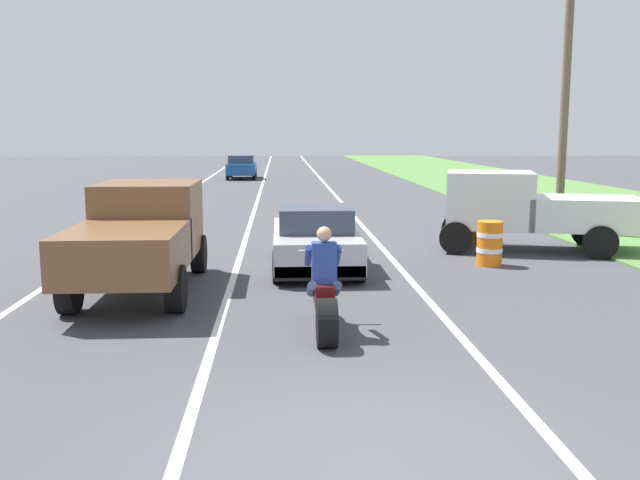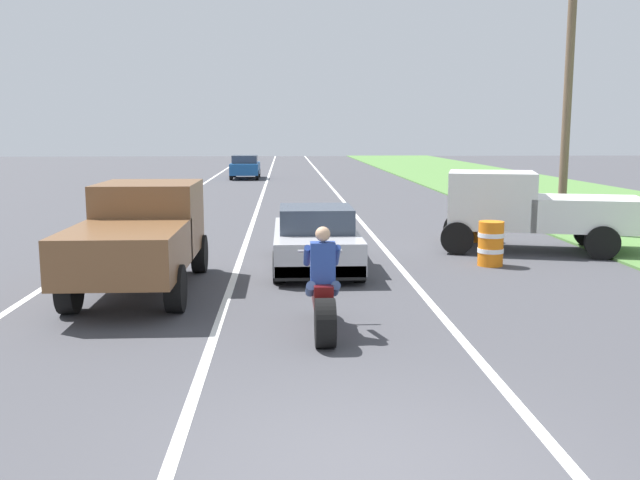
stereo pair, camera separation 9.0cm
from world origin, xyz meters
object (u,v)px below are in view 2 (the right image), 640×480
object	(u,v)px
distant_car_far_ahead	(245,167)
sports_car_silver	(316,239)
pickup_truck_left_lane_brown	(141,233)
motorcycle_with_rider	(323,296)
construction_barrel_mid	(474,223)
pickup_truck_right_shoulder_white	(529,207)
construction_barrel_nearest	(491,243)

from	to	relation	value
distant_car_far_ahead	sports_car_silver	bearing A→B (deg)	-83.92
pickup_truck_left_lane_brown	distant_car_far_ahead	distance (m)	31.70
sports_car_silver	distant_car_far_ahead	bearing A→B (deg)	96.08
sports_car_silver	pickup_truck_left_lane_brown	bearing A→B (deg)	-148.07
motorcycle_with_rider	pickup_truck_left_lane_brown	bearing A→B (deg)	136.64
sports_car_silver	construction_barrel_mid	world-z (taller)	sports_car_silver
sports_car_silver	pickup_truck_right_shoulder_white	world-z (taller)	pickup_truck_right_shoulder_white
sports_car_silver	pickup_truck_right_shoulder_white	distance (m)	5.79
motorcycle_with_rider	construction_barrel_mid	world-z (taller)	motorcycle_with_rider
motorcycle_with_rider	sports_car_silver	world-z (taller)	motorcycle_with_rider
pickup_truck_right_shoulder_white	distant_car_far_ahead	world-z (taller)	pickup_truck_right_shoulder_white
motorcycle_with_rider	pickup_truck_left_lane_brown	distance (m)	4.49
pickup_truck_right_shoulder_white	construction_barrel_mid	distance (m)	1.95
pickup_truck_left_lane_brown	construction_barrel_mid	world-z (taller)	pickup_truck_left_lane_brown
sports_car_silver	construction_barrel_nearest	distance (m)	3.93
motorcycle_with_rider	pickup_truck_left_lane_brown	world-z (taller)	pickup_truck_left_lane_brown
pickup_truck_left_lane_brown	construction_barrel_nearest	bearing A→B (deg)	16.23
sports_car_silver	construction_barrel_mid	distance (m)	5.70
pickup_truck_left_lane_brown	construction_barrel_mid	distance (m)	9.68
pickup_truck_right_shoulder_white	distant_car_far_ahead	xyz separation A→B (m)	(-8.60, 27.67, -0.33)
pickup_truck_left_lane_brown	distant_car_far_ahead	xyz separation A→B (m)	(0.22, 31.70, -0.33)
distant_car_far_ahead	construction_barrel_mid	bearing A→B (deg)	-73.66
construction_barrel_mid	construction_barrel_nearest	bearing A→B (deg)	-99.24
pickup_truck_right_shoulder_white	construction_barrel_mid	size ratio (longest dim) A/B	5.14
pickup_truck_left_lane_brown	pickup_truck_right_shoulder_white	xyz separation A→B (m)	(8.81, 4.03, 0.00)
pickup_truck_left_lane_brown	construction_barrel_mid	size ratio (longest dim) A/B	4.80
construction_barrel_nearest	pickup_truck_left_lane_brown	bearing A→B (deg)	-163.77
pickup_truck_left_lane_brown	construction_barrel_nearest	xyz separation A→B (m)	(7.29, 2.12, -0.60)
pickup_truck_right_shoulder_white	construction_barrel_nearest	world-z (taller)	pickup_truck_right_shoulder_white
construction_barrel_nearest	construction_barrel_mid	distance (m)	3.54
pickup_truck_left_lane_brown	pickup_truck_right_shoulder_white	bearing A→B (deg)	24.55
pickup_truck_left_lane_brown	construction_barrel_nearest	world-z (taller)	pickup_truck_left_lane_brown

